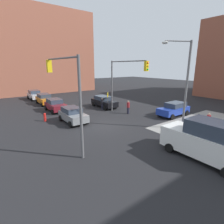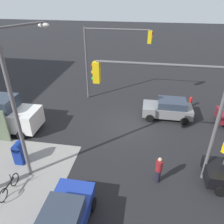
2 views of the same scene
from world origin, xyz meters
name	(u,v)px [view 2 (image 2 of 2)]	position (x,y,z in m)	size (l,w,h in m)	color
ground_plane	(130,127)	(0.00, 0.00, 0.00)	(120.00, 120.00, 0.00)	black
traffic_signal_nw_corner	(169,100)	(-2.09, 4.50, 4.68)	(6.24, 0.36, 6.50)	#59595B
traffic_signal_se_corner	(111,50)	(2.28, -4.50, 4.65)	(5.80, 0.36, 6.50)	#59595B
street_lamp_corner	(19,98)	(5.03, 5.47, 4.70)	(1.47, 2.42, 8.00)	slate
mailbox_blue	(19,152)	(6.20, 5.00, 0.76)	(0.56, 0.64, 1.43)	navy
fire_hydrant	(190,102)	(-5.00, -4.20, 0.49)	(0.26, 0.26, 0.94)	red
hatchback_gray	(168,109)	(-2.88, -1.88, 0.84)	(3.89, 2.02, 1.62)	slate
van_white_delivery	(1,114)	(9.33, 1.80, 1.28)	(5.40, 2.32, 2.62)	white
pedestrian_walking_north	(159,170)	(-2.00, 5.20, 0.87)	(0.36, 0.36, 1.67)	maroon
bicycle_leaning_on_fence	(9,187)	(5.60, 7.20, 0.35)	(0.05, 1.75, 0.97)	black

